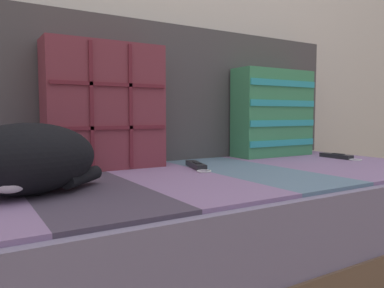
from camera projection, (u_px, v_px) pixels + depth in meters
couch at (206, 227)px, 1.25m from camera, size 1.81×0.90×0.37m
sofa_backrest at (155, 94)px, 1.54m from camera, size 1.78×0.14×0.55m
throw_pillow_quilted at (105, 106)px, 1.28m from camera, size 0.40×0.14×0.43m
throw_pillow_striped at (273, 113)px, 1.69m from camera, size 0.39×0.14×0.39m
sleeping_cat at (21, 161)px, 0.86m from camera, size 0.38×0.30×0.17m
game_remote_near at (196, 166)px, 1.31m from camera, size 0.10×0.21×0.02m
game_remote_far at (337, 156)px, 1.60m from camera, size 0.05×0.20×0.02m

